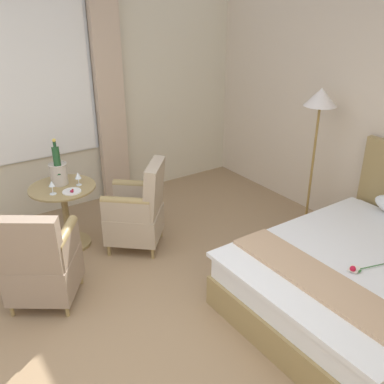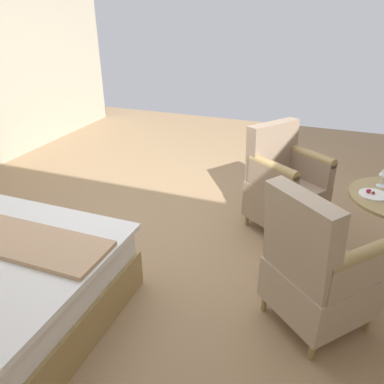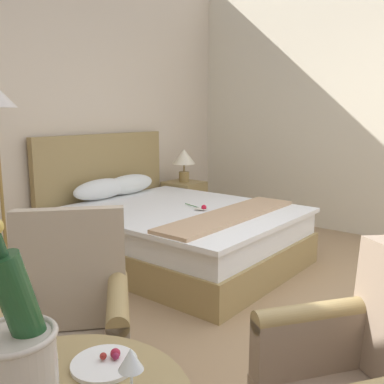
# 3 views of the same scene
# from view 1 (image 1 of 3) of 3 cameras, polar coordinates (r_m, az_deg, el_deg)

# --- Properties ---
(ground_plane) EXTENTS (7.62, 7.62, 0.00)m
(ground_plane) POSITION_cam_1_polar(r_m,az_deg,el_deg) (3.63, -8.30, -19.99)
(ground_plane) COLOR #997B58
(wall_window_side) EXTENTS (0.27, 6.24, 3.17)m
(wall_window_side) POSITION_cam_1_polar(r_m,az_deg,el_deg) (5.34, -23.16, 12.37)
(wall_window_side) COLOR beige
(wall_window_side) RESTS_ON ground
(bed) EXTENTS (1.72, 2.19, 1.19)m
(bed) POSITION_cam_1_polar(r_m,az_deg,el_deg) (4.11, 22.38, -10.41)
(bed) COLOR #9A814E
(bed) RESTS_ON ground
(floor_lamp_brass) EXTENTS (0.35, 0.35, 1.66)m
(floor_lamp_brass) POSITION_cam_1_polar(r_m,az_deg,el_deg) (4.91, 16.59, 10.17)
(floor_lamp_brass) COLOR olive
(floor_lamp_brass) RESTS_ON ground
(side_table_round) EXTENTS (0.70, 0.70, 0.71)m
(side_table_round) POSITION_cam_1_polar(r_m,az_deg,el_deg) (4.84, -16.50, -2.57)
(side_table_round) COLOR #9A814E
(side_table_round) RESTS_ON ground
(champagne_bucket) EXTENTS (0.19, 0.19, 0.50)m
(champagne_bucket) POSITION_cam_1_polar(r_m,az_deg,el_deg) (4.73, -17.40, 2.75)
(champagne_bucket) COLOR #BCB1A2
(champagne_bucket) RESTS_ON side_table_round
(wine_glass_near_bucket) EXTENTS (0.07, 0.07, 0.15)m
(wine_glass_near_bucket) POSITION_cam_1_polar(r_m,az_deg,el_deg) (4.52, -18.19, 0.92)
(wine_glass_near_bucket) COLOR white
(wine_glass_near_bucket) RESTS_ON side_table_round
(wine_glass_near_edge) EXTENTS (0.07, 0.07, 0.15)m
(wine_glass_near_edge) POSITION_cam_1_polar(r_m,az_deg,el_deg) (4.67, -14.96, 2.07)
(wine_glass_near_edge) COLOR white
(wine_glass_near_edge) RESTS_ON side_table_round
(snack_plate) EXTENTS (0.19, 0.19, 0.04)m
(snack_plate) POSITION_cam_1_polar(r_m,az_deg,el_deg) (4.55, -15.73, 0.08)
(snack_plate) COLOR white
(snack_plate) RESTS_ON side_table_round
(armchair_by_window) EXTENTS (0.78, 0.79, 0.99)m
(armchair_by_window) POSITION_cam_1_polar(r_m,az_deg,el_deg) (4.63, -7.19, -2.60)
(armchair_by_window) COLOR #9A814E
(armchair_by_window) RESTS_ON ground
(armchair_facing_bed) EXTENTS (0.78, 0.78, 0.96)m
(armchair_facing_bed) POSITION_cam_1_polar(r_m,az_deg,el_deg) (4.01, -19.51, -8.91)
(armchair_facing_bed) COLOR #9A814E
(armchair_facing_bed) RESTS_ON ground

